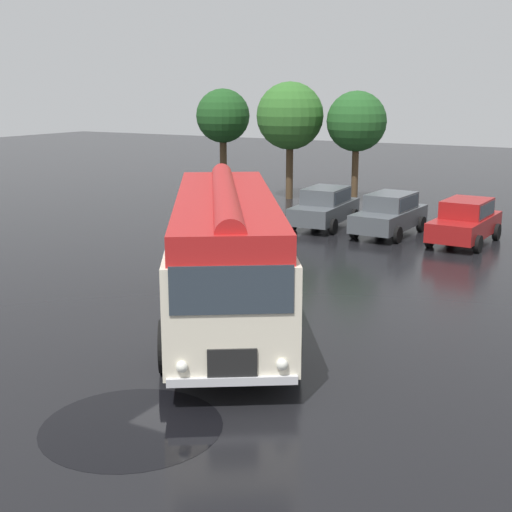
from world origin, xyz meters
TOP-DOWN VIEW (x-y plane):
  - ground_plane at (0.00, 0.00)m, footprint 120.00×120.00m
  - vintage_bus at (0.67, 0.40)m, footprint 7.60×9.76m
  - car_near_left at (-2.46, 13.17)m, footprint 2.16×4.30m
  - car_mid_left at (0.48, 12.94)m, footprint 2.11×4.28m
  - car_mid_right at (3.50, 12.79)m, footprint 2.10×4.27m
  - tree_far_left at (-12.11, 20.39)m, footprint 3.01×3.01m
  - tree_left_of_centre at (-7.40, 19.50)m, footprint 3.48×3.48m
  - tree_centre at (-3.91, 20.09)m, footprint 3.02×3.02m
  - puddle_patch at (2.25, -5.21)m, footprint 3.17×3.17m

SIDE VIEW (x-z plane):
  - ground_plane at x=0.00m, z-range 0.00..0.00m
  - puddle_patch at x=2.25m, z-range 0.00..0.01m
  - car_near_left at x=-2.46m, z-range 0.02..1.68m
  - car_mid_left at x=0.48m, z-range 0.02..1.68m
  - car_mid_right at x=3.50m, z-range 0.02..1.68m
  - vintage_bus at x=0.67m, z-range 0.15..3.64m
  - tree_centre at x=-3.91m, z-range 1.30..6.91m
  - tree_far_left at x=-12.11m, z-range 1.39..7.11m
  - tree_left_of_centre at x=-7.40m, z-range 1.32..7.39m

